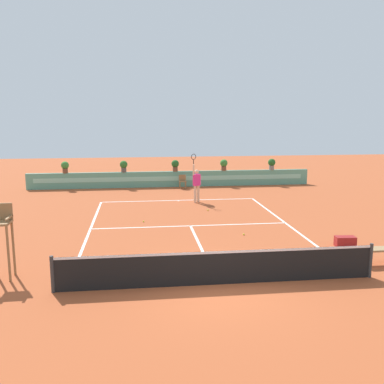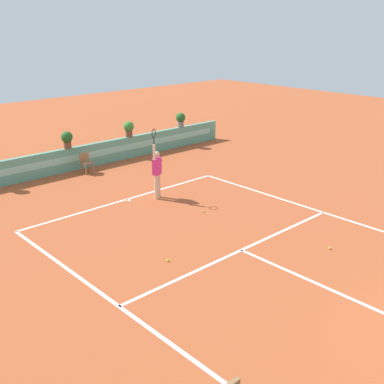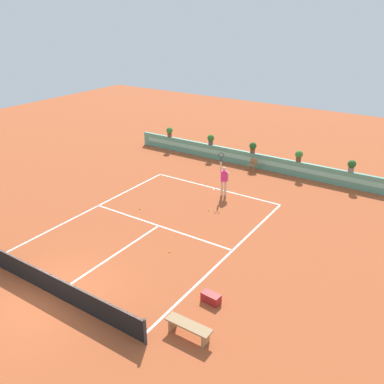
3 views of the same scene
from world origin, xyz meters
name	(u,v)px [view 2 (image 2 of 3)]	position (x,y,z in m)	size (l,w,h in m)	color
ground_plane	(252,255)	(0.00, 6.00, 0.00)	(60.00, 60.00, 0.00)	#A84C28
court_lines	(233,246)	(0.00, 6.72, 0.00)	(8.32, 11.94, 0.01)	white
back_wall_barrier	(64,161)	(0.00, 16.39, 0.50)	(18.00, 0.21, 1.00)	#599E84
ball_kid_chair	(86,162)	(0.62, 15.66, 0.48)	(0.44, 0.44, 0.85)	olive
tennis_player	(157,170)	(0.91, 11.26, 1.05)	(0.56, 0.36, 2.58)	beige
tennis_ball_near_baseline	(168,260)	(-1.94, 7.28, 0.03)	(0.07, 0.07, 0.07)	#CCE033
tennis_ball_mid_court	(203,211)	(1.19, 9.16, 0.03)	(0.07, 0.07, 0.07)	#CCE033
tennis_ball_by_sideline	(330,248)	(1.88, 4.75, 0.03)	(0.07, 0.07, 0.07)	#CCE033
potted_plant_right	(129,128)	(3.38, 16.39, 1.41)	(0.48, 0.48, 0.72)	brown
potted_plant_far_right	(181,119)	(6.58, 16.39, 1.41)	(0.48, 0.48, 0.72)	gray
potted_plant_centre	(67,139)	(0.23, 16.39, 1.41)	(0.48, 0.48, 0.72)	brown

